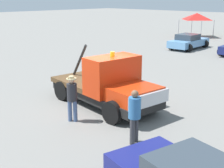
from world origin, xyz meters
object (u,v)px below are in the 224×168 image
Objects in this scene: person_near_truck at (135,113)px; canopy_tent_red at (197,16)px; parked_car_skyblue at (188,42)px; tow_truck at (109,86)px; person_at_hood at (72,95)px.

canopy_tent_red is at bearing 107.34° from person_near_truck.
person_near_truck is 0.61× the size of canopy_tent_red.
tow_truck is at bearing -162.84° from parked_car_skyblue.
canopy_tent_red is at bearing 23.04° from parked_car_skyblue.
tow_truck is 1.22× the size of parked_car_skyblue.
person_at_hood reaches higher than parked_car_skyblue.
person_near_truck is at bearing 60.50° from person_at_hood.
parked_car_skyblue is (-5.91, 18.03, -0.40)m from person_at_hood.
person_at_hood is (-2.87, -0.23, 0.01)m from person_near_truck.
canopy_tent_red is (-9.78, 26.05, 1.30)m from person_at_hood.
parked_car_skyblue is (-8.78, 17.80, -0.39)m from person_near_truck.
parked_car_skyblue is 1.57× the size of canopy_tent_red.
person_at_hood is at bearing 175.90° from person_near_truck.
person_at_hood is at bearing -164.57° from parked_car_skyblue.
person_at_hood is 27.86m from canopy_tent_red.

